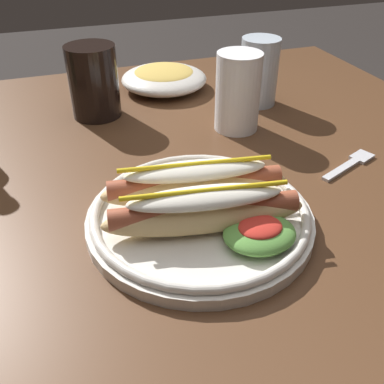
{
  "coord_description": "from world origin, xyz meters",
  "views": [
    {
      "loc": [
        -0.11,
        -0.59,
        1.09
      ],
      "look_at": [
        0.04,
        -0.15,
        0.77
      ],
      "focal_mm": 40.65,
      "sensor_mm": 36.0,
      "label": 1
    }
  ],
  "objects_px": {
    "side_bowl": "(164,78)",
    "hot_dog_plate": "(202,209)",
    "fork": "(351,163)",
    "water_cup": "(259,72)",
    "extra_cup": "(238,92)",
    "soda_cup": "(94,82)"
  },
  "relations": [
    {
      "from": "hot_dog_plate",
      "to": "water_cup",
      "type": "relative_size",
      "value": 2.23
    },
    {
      "from": "fork",
      "to": "side_bowl",
      "type": "bearing_deg",
      "value": 92.24
    },
    {
      "from": "extra_cup",
      "to": "side_bowl",
      "type": "xyz_separation_m",
      "value": [
        -0.07,
        0.23,
        -0.04
      ]
    },
    {
      "from": "hot_dog_plate",
      "to": "extra_cup",
      "type": "xyz_separation_m",
      "value": [
        0.15,
        0.24,
        0.04
      ]
    },
    {
      "from": "hot_dog_plate",
      "to": "fork",
      "type": "height_order",
      "value": "hot_dog_plate"
    },
    {
      "from": "hot_dog_plate",
      "to": "fork",
      "type": "xyz_separation_m",
      "value": [
        0.27,
        0.06,
        -0.02
      ]
    },
    {
      "from": "soda_cup",
      "to": "fork",
      "type": "bearing_deg",
      "value": -42.51
    },
    {
      "from": "fork",
      "to": "water_cup",
      "type": "distance_m",
      "value": 0.28
    },
    {
      "from": "soda_cup",
      "to": "water_cup",
      "type": "xyz_separation_m",
      "value": [
        0.31,
        -0.05,
        -0.0
      ]
    },
    {
      "from": "soda_cup",
      "to": "extra_cup",
      "type": "relative_size",
      "value": 0.97
    },
    {
      "from": "soda_cup",
      "to": "side_bowl",
      "type": "xyz_separation_m",
      "value": [
        0.16,
        0.09,
        -0.04
      ]
    },
    {
      "from": "fork",
      "to": "water_cup",
      "type": "height_order",
      "value": "water_cup"
    },
    {
      "from": "soda_cup",
      "to": "water_cup",
      "type": "height_order",
      "value": "soda_cup"
    },
    {
      "from": "water_cup",
      "to": "side_bowl",
      "type": "height_order",
      "value": "water_cup"
    },
    {
      "from": "water_cup",
      "to": "extra_cup",
      "type": "relative_size",
      "value": 0.95
    },
    {
      "from": "fork",
      "to": "side_bowl",
      "type": "distance_m",
      "value": 0.45
    },
    {
      "from": "water_cup",
      "to": "extra_cup",
      "type": "distance_m",
      "value": 0.13
    },
    {
      "from": "side_bowl",
      "to": "hot_dog_plate",
      "type": "bearing_deg",
      "value": -100.25
    },
    {
      "from": "fork",
      "to": "water_cup",
      "type": "relative_size",
      "value": 0.92
    },
    {
      "from": "fork",
      "to": "extra_cup",
      "type": "xyz_separation_m",
      "value": [
        -0.12,
        0.18,
        0.07
      ]
    },
    {
      "from": "side_bowl",
      "to": "water_cup",
      "type": "bearing_deg",
      "value": -41.25
    },
    {
      "from": "water_cup",
      "to": "extra_cup",
      "type": "bearing_deg",
      "value": -133.15
    }
  ]
}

